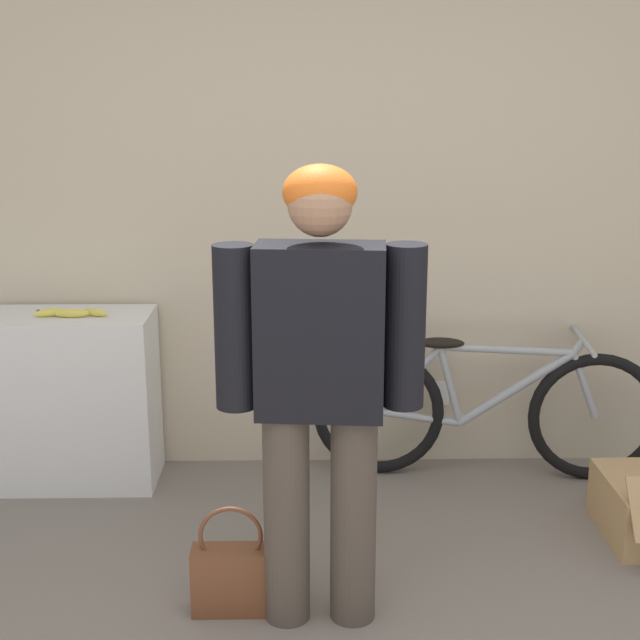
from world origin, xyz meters
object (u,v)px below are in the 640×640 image
Objects in this scene: banana at (71,313)px; handbag at (232,576)px; person at (320,373)px; bicycle at (486,410)px.

banana reaches higher than handbag.
banana is 1.48m from handbag.
banana is 0.84× the size of handbag.
banana is at bearing 139.74° from person.
bicycle is (0.80, 1.15, -0.57)m from person.
person is at bearing -44.95° from banana.
person reaches higher than bicycle.
person reaches higher than handbag.
person is 0.97× the size of bicycle.
bicycle is at bearing 1.83° from banana.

